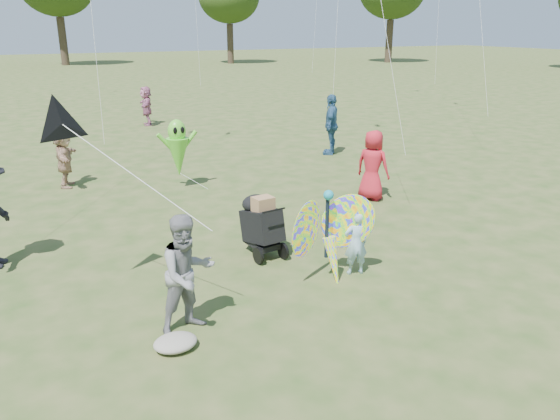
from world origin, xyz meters
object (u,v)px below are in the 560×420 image
(adult_man, at_px, (187,274))
(crowd_d, at_px, (64,158))
(crowd_a, at_px, (373,165))
(crowd_j, at_px, (146,106))
(child_girl, at_px, (356,243))
(jogging_stroller, at_px, (261,221))
(crowd_c, at_px, (331,125))
(alien_kite, at_px, (178,150))
(butterfly_kite, at_px, (330,236))

(adult_man, height_order, crowd_d, adult_man)
(crowd_a, height_order, crowd_j, crowd_a)
(child_girl, relative_size, crowd_a, 0.66)
(crowd_a, xyz_separation_m, crowd_d, (-6.32, 4.31, -0.08))
(adult_man, xyz_separation_m, crowd_a, (5.60, 3.72, 0.00))
(crowd_d, distance_m, jogging_stroller, 6.66)
(child_girl, xyz_separation_m, crowd_a, (2.63, 3.25, 0.28))
(crowd_d, bearing_deg, jogging_stroller, -142.59)
(child_girl, distance_m, crowd_a, 4.19)
(crowd_c, distance_m, jogging_stroller, 8.23)
(alien_kite, bearing_deg, adult_man, -105.35)
(child_girl, relative_size, crowd_d, 0.73)
(crowd_j, relative_size, alien_kite, 0.90)
(crowd_a, height_order, crowd_d, crowd_a)
(adult_man, bearing_deg, child_girl, -3.92)
(crowd_j, bearing_deg, crowd_c, 37.16)
(crowd_j, bearing_deg, alien_kite, 1.84)
(adult_man, relative_size, jogging_stroller, 1.50)
(crowd_a, height_order, jogging_stroller, crowd_a)
(crowd_c, height_order, butterfly_kite, crowd_c)
(crowd_a, relative_size, jogging_stroller, 1.50)
(adult_man, xyz_separation_m, butterfly_kite, (2.46, 0.48, -0.07))
(crowd_d, bearing_deg, crowd_a, -110.38)
(child_girl, xyz_separation_m, crowd_j, (0.29, 15.63, 0.24))
(crowd_c, bearing_deg, jogging_stroller, -1.10)
(child_girl, xyz_separation_m, jogging_stroller, (-1.04, 1.45, 0.07))
(child_girl, distance_m, alien_kite, 6.25)
(crowd_j, xyz_separation_m, butterfly_kite, (-0.79, -15.63, -0.03))
(crowd_a, bearing_deg, child_girl, 112.00)
(crowd_c, xyz_separation_m, alien_kite, (-5.41, -1.62, 0.03))
(crowd_a, bearing_deg, adult_man, 94.64)
(child_girl, bearing_deg, crowd_d, -50.20)
(crowd_c, bearing_deg, butterfly_kite, 7.38)
(crowd_a, distance_m, jogging_stroller, 4.09)
(child_girl, xyz_separation_m, adult_man, (-2.97, -0.48, 0.28))
(child_girl, bearing_deg, jogging_stroller, -40.64)
(jogging_stroller, relative_size, alien_kite, 0.63)
(adult_man, relative_size, crowd_d, 1.11)
(crowd_j, bearing_deg, child_girl, 9.43)
(child_girl, relative_size, jogging_stroller, 0.99)
(crowd_j, height_order, alien_kite, alien_kite)
(jogging_stroller, distance_m, butterfly_kite, 1.55)
(crowd_c, bearing_deg, child_girl, 10.18)
(crowd_d, bearing_deg, crowd_c, -74.75)
(child_girl, relative_size, alien_kite, 0.62)
(child_girl, bearing_deg, adult_man, 22.95)
(crowd_d, relative_size, alien_kite, 0.85)
(crowd_d, bearing_deg, butterfly_kite, -143.24)
(adult_man, bearing_deg, crowd_d, 82.04)
(child_girl, relative_size, crowd_c, 0.58)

